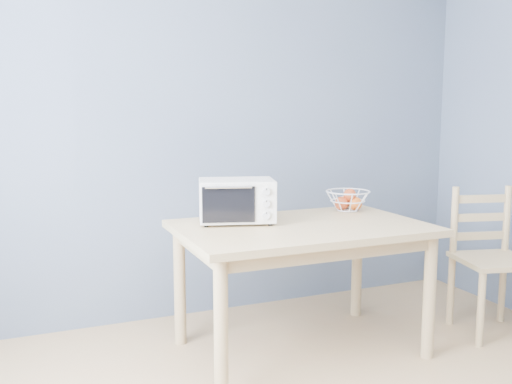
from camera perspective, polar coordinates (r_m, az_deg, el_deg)
name	(u,v)px	position (r m, az deg, el deg)	size (l,w,h in m)	color
room	(425,142)	(1.84, 16.51, 4.82)	(4.01, 4.51, 2.61)	tan
dining_table	(301,242)	(3.28, 4.56, -5.01)	(1.40, 0.90, 0.75)	tan
toaster_oven	(234,200)	(3.29, -2.24, -0.81)	(0.49, 0.40, 0.25)	white
fruit_basket	(348,200)	(3.73, 9.15, -0.77)	(0.37, 0.37, 0.15)	silver
dining_chair	(490,262)	(3.90, 22.40, -6.48)	(0.52, 0.52, 0.91)	tan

